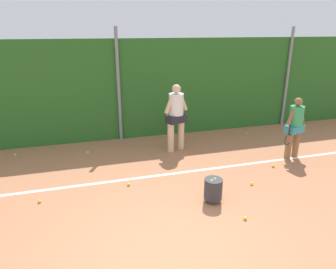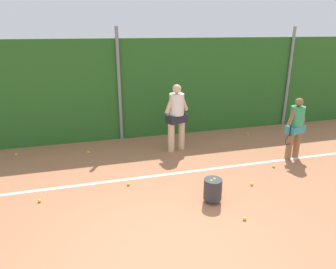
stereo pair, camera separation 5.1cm
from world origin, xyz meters
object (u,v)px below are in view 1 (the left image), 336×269
Objects in this scene: player_midcourt at (295,125)px; tennis_ball_8 at (273,166)px; tennis_ball_1 at (245,218)px; tennis_ball_3 at (129,184)px; player_backcourt_far at (176,114)px; tennis_ball_2 at (247,134)px; tennis_ball_5 at (252,184)px; tennis_ball_6 at (40,201)px; ball_hopper at (213,189)px; tennis_ball_7 at (16,155)px; tennis_ball_4 at (88,152)px.

tennis_ball_8 is (-0.81, -0.41, -0.88)m from player_midcourt.
tennis_ball_1 and tennis_ball_3 have the same top height.
tennis_ball_1 is (-2.61, -2.21, -0.88)m from player_midcourt.
tennis_ball_2 is (2.63, 0.63, -1.02)m from player_backcourt_far.
tennis_ball_5 is 4.48m from tennis_ball_6.
tennis_ball_1 and tennis_ball_5 have the same top height.
tennis_ball_7 is (-4.21, 3.64, -0.26)m from ball_hopper.
tennis_ball_5 is 1.21m from tennis_ball_8.
tennis_ball_3 is (-1.64, -1.75, -1.02)m from player_backcourt_far.
tennis_ball_1 is at bearing -45.27° from tennis_ball_3.
ball_hopper is at bearing -54.73° from tennis_ball_4.
player_midcourt is at bearing 26.87° from tennis_ball_8.
tennis_ball_7 is at bearing 136.90° from tennis_ball_3.
player_backcourt_far is at bearing 138.01° from tennis_ball_8.
ball_hopper is 7.78× the size of tennis_ball_6.
player_backcourt_far is 28.41× the size of tennis_ball_2.
player_midcourt is at bearing 4.68° from tennis_ball_3.
tennis_ball_1 and tennis_ball_6 have the same top height.
tennis_ball_2 is at bearing 29.16° from tennis_ball_3.
tennis_ball_4 is 1.00× the size of tennis_ball_8.
tennis_ball_5 is 1.00× the size of tennis_ball_8.
tennis_ball_3 is at bearing 164.61° from tennis_ball_5.
tennis_ball_5 is (1.12, 0.40, -0.26)m from ball_hopper.
player_midcourt is 24.74× the size of tennis_ball_8.
player_midcourt is 5.60m from tennis_ball_4.
player_midcourt is 0.87× the size of player_backcourt_far.
tennis_ball_7 is at bearing -30.78° from player_backcourt_far.
ball_hopper is 1.90m from tennis_ball_3.
tennis_ball_5 is (-1.63, -3.10, 0.00)m from tennis_ball_2.
tennis_ball_5 is at bearing 91.28° from player_backcourt_far.
tennis_ball_2 is 1.00× the size of tennis_ball_6.
tennis_ball_3 is 1.00× the size of tennis_ball_4.
player_backcourt_far is 28.41× the size of tennis_ball_4.
tennis_ball_2 is at bearing 75.38° from tennis_ball_8.
tennis_ball_7 and tennis_ball_8 have the same top height.
ball_hopper is 7.78× the size of tennis_ball_1.
player_midcourt is 3.18× the size of ball_hopper.
tennis_ball_2 is at bearing 60.09° from tennis_ball_1.
ball_hopper reaches higher than tennis_ball_7.
tennis_ball_4 is at bearing -177.32° from tennis_ball_2.
player_midcourt is 7.51m from tennis_ball_7.
ball_hopper is at bearing -160.51° from tennis_ball_5.
player_backcourt_far reaches higher than tennis_ball_6.
tennis_ball_3 is at bearing 179.26° from tennis_ball_8.
tennis_ball_3 and tennis_ball_7 have the same top height.
tennis_ball_5 is (0.99, -2.47, -1.02)m from player_backcourt_far.
player_midcourt is 24.74× the size of tennis_ball_3.
tennis_ball_3 is (-1.51, 1.12, -0.26)m from ball_hopper.
tennis_ball_4 is at bearing 140.09° from tennis_ball_5.
ball_hopper reaches higher than tennis_ball_1.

